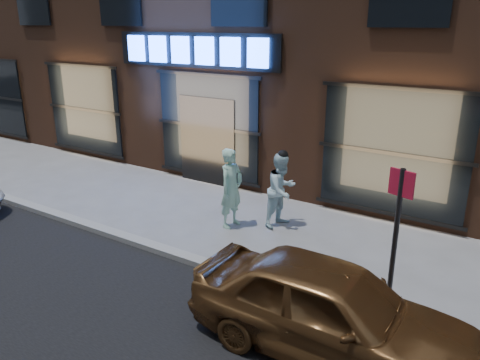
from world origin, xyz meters
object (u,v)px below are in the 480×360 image
(man_bowtie, at_px, (231,188))
(gold_sedan, at_px, (330,309))
(man_cap, at_px, (282,190))
(sign_post, at_px, (396,232))

(man_bowtie, height_order, gold_sedan, man_bowtie)
(man_cap, distance_m, gold_sedan, 4.26)
(man_cap, bearing_deg, sign_post, -112.84)
(gold_sedan, relative_size, sign_post, 1.63)
(man_bowtie, xyz_separation_m, sign_post, (3.91, -1.61, 0.57))
(gold_sedan, bearing_deg, man_bowtie, 50.96)
(man_cap, bearing_deg, gold_sedan, -129.61)
(man_bowtie, distance_m, man_cap, 1.10)
(gold_sedan, xyz_separation_m, sign_post, (0.47, 1.18, 0.79))
(man_cap, distance_m, sign_post, 3.80)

